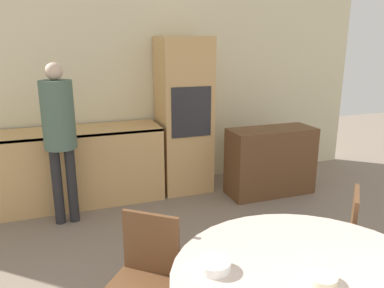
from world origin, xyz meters
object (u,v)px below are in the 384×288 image
(bowl_centre, at_px, (214,265))
(chair_far_left, at_px, (145,274))
(person_standing, at_px, (59,127))
(bowl_near, at_px, (321,279))
(chair_far_right, at_px, (337,237))
(sideboard, at_px, (270,161))
(oven_unit, at_px, (184,116))

(bowl_centre, bearing_deg, chair_far_left, 120.89)
(person_standing, distance_m, bowl_near, 2.88)
(bowl_near, bearing_deg, chair_far_right, 44.04)
(sideboard, bearing_deg, oven_unit, 151.16)
(oven_unit, height_order, sideboard, oven_unit)
(chair_far_left, xyz_separation_m, bowl_centre, (0.27, -0.45, 0.28))
(chair_far_left, xyz_separation_m, bowl_near, (0.72, -0.72, 0.28))
(chair_far_right, relative_size, bowl_near, 5.53)
(sideboard, distance_m, chair_far_left, 2.77)
(oven_unit, xyz_separation_m, bowl_near, (-0.35, -3.14, -0.21))
(bowl_centre, bearing_deg, bowl_near, -31.62)
(sideboard, relative_size, chair_far_right, 1.28)
(chair_far_left, bearing_deg, bowl_near, -6.32)
(oven_unit, height_order, bowl_centre, oven_unit)
(sideboard, xyz_separation_m, chair_far_left, (-2.04, -1.88, 0.06))
(sideboard, relative_size, person_standing, 0.64)
(chair_far_right, bearing_deg, bowl_centre, -27.09)
(oven_unit, bearing_deg, chair_far_right, -81.43)
(oven_unit, relative_size, bowl_centre, 10.90)
(chair_far_right, distance_m, bowl_near, 1.04)
(chair_far_left, distance_m, chair_far_right, 1.44)
(chair_far_left, height_order, person_standing, person_standing)
(bowl_centre, bearing_deg, person_standing, 106.29)
(chair_far_right, bearing_deg, bowl_near, -2.79)
(oven_unit, bearing_deg, sideboard, -28.84)
(oven_unit, bearing_deg, bowl_centre, -105.68)
(chair_far_left, bearing_deg, sideboard, 81.63)
(person_standing, height_order, bowl_centre, person_standing)
(bowl_near, height_order, bowl_centre, bowl_centre)
(oven_unit, relative_size, chair_far_left, 2.29)
(sideboard, distance_m, bowl_near, 2.94)
(chair_far_right, height_order, person_standing, person_standing)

